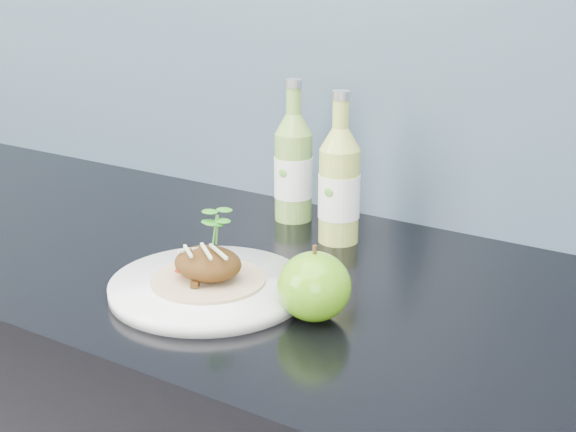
{
  "coord_description": "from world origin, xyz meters",
  "views": [
    {
      "loc": [
        0.54,
        0.87,
        1.32
      ],
      "look_at": [
        0.04,
        1.65,
        1.0
      ],
      "focal_mm": 50.0,
      "sensor_mm": 36.0,
      "label": 1
    }
  ],
  "objects_px": {
    "dinner_plate": "(209,287)",
    "cider_bottle_left": "(293,168)",
    "cider_bottle_right": "(339,186)",
    "green_apple": "(314,286)"
  },
  "relations": [
    {
      "from": "dinner_plate",
      "to": "cider_bottle_right",
      "type": "relative_size",
      "value": 1.28
    },
    {
      "from": "dinner_plate",
      "to": "cider_bottle_right",
      "type": "height_order",
      "value": "cider_bottle_right"
    },
    {
      "from": "cider_bottle_left",
      "to": "green_apple",
      "type": "bearing_deg",
      "value": -34.13
    },
    {
      "from": "cider_bottle_right",
      "to": "cider_bottle_left",
      "type": "bearing_deg",
      "value": 161.75
    },
    {
      "from": "dinner_plate",
      "to": "cider_bottle_left",
      "type": "distance_m",
      "value": 0.32
    },
    {
      "from": "cider_bottle_left",
      "to": "cider_bottle_right",
      "type": "height_order",
      "value": "same"
    },
    {
      "from": "dinner_plate",
      "to": "green_apple",
      "type": "relative_size",
      "value": 2.95
    },
    {
      "from": "dinner_plate",
      "to": "green_apple",
      "type": "height_order",
      "value": "green_apple"
    },
    {
      "from": "green_apple",
      "to": "cider_bottle_left",
      "type": "relative_size",
      "value": 0.43
    },
    {
      "from": "cider_bottle_left",
      "to": "cider_bottle_right",
      "type": "distance_m",
      "value": 0.12
    }
  ]
}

